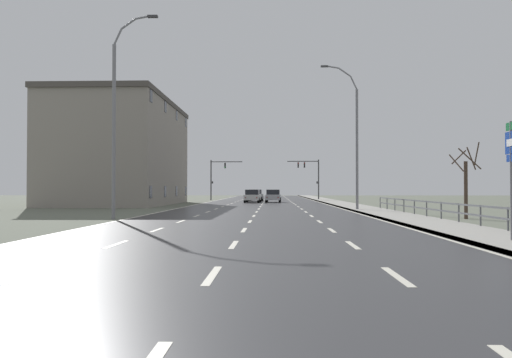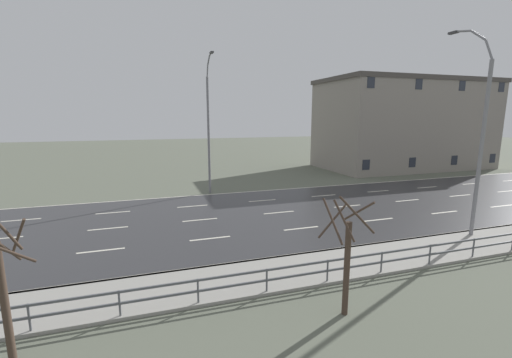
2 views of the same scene
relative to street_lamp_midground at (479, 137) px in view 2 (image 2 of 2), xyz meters
name	(u,v)px [view 2 (image 2 of 2)]	position (x,y,z in m)	size (l,w,h in m)	color
ground_plane	(485,194)	(-7.41, 10.73, -5.51)	(160.00, 160.00, 0.12)	#5B6051
guardrail	(233,281)	(2.44, -13.99, -4.74)	(0.07, 33.00, 1.00)	#515459
street_lamp_midground	(479,137)	(0.00, 0.00, 0.00)	(2.86, 0.24, 11.20)	slate
street_lamp_left_bank	(209,128)	(-14.86, -11.62, 0.08)	(2.51, 0.24, 11.29)	slate
brick_building	(404,124)	(-22.35, 14.79, 0.06)	(10.77, 21.16, 11.00)	gray
bare_tree_near	(4,292)	(3.74, -20.37, -3.36)	(1.62, 1.56, 4.59)	#423328
bare_tree_mid	(346,258)	(4.46, -10.73, -3.45)	(1.50, 1.59, 4.22)	#423328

